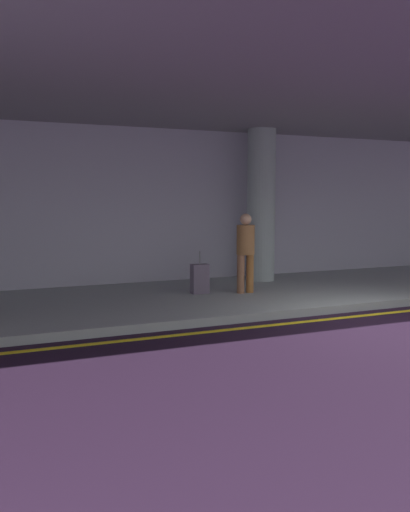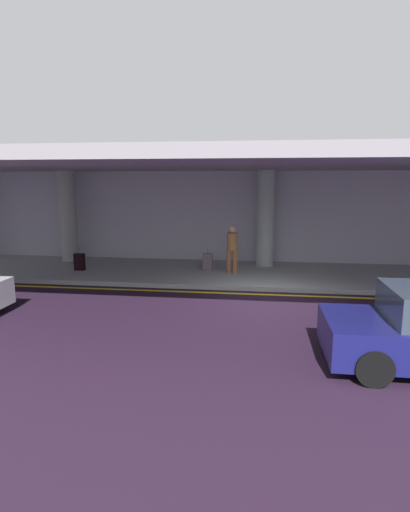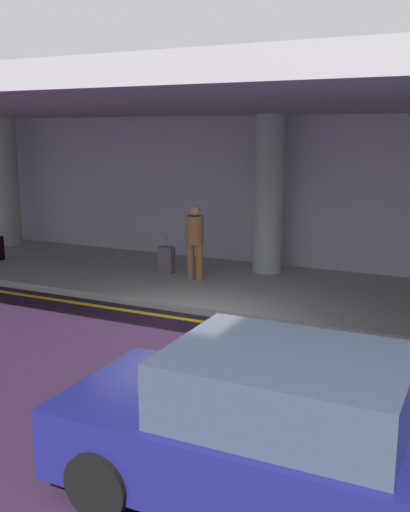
{
  "view_description": "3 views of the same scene",
  "coord_description": "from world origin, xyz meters",
  "px_view_note": "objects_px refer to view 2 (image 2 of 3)",
  "views": [
    {
      "loc": [
        -6.37,
        -7.11,
        2.13
      ],
      "look_at": [
        -2.34,
        2.35,
        1.04
      ],
      "focal_mm": 37.7,
      "sensor_mm": 36.0,
      "label": 1
    },
    {
      "loc": [
        -0.25,
        -11.47,
        3.4
      ],
      "look_at": [
        -1.99,
        1.73,
        0.95
      ],
      "focal_mm": 28.7,
      "sensor_mm": 36.0,
      "label": 2
    },
    {
      "loc": [
        4.65,
        -8.68,
        3.4
      ],
      "look_at": [
        -0.8,
        2.64,
        0.78
      ],
      "focal_mm": 41.79,
      "sensor_mm": 36.0,
      "label": 3
    }
  ],
  "objects_px": {
    "traveler_with_luggage": "(232,246)",
    "suitcase_upright_secondary": "(80,262)",
    "support_column_left_mid": "(68,216)",
    "suitcase_upright_primary": "(208,262)",
    "support_column_center": "(265,219)"
  },
  "relations": [
    {
      "from": "suitcase_upright_secondary",
      "to": "traveler_with_luggage",
      "type": "bearing_deg",
      "value": 10.15
    },
    {
      "from": "support_column_left_mid",
      "to": "support_column_center",
      "type": "height_order",
      "value": "same"
    },
    {
      "from": "support_column_center",
      "to": "traveler_with_luggage",
      "type": "xyz_separation_m",
      "value": [
        -1.17,
        -1.47,
        -0.86
      ]
    },
    {
      "from": "support_column_center",
      "to": "suitcase_upright_primary",
      "type": "relative_size",
      "value": 4.06
    },
    {
      "from": "traveler_with_luggage",
      "to": "suitcase_upright_secondary",
      "type": "height_order",
      "value": "traveler_with_luggage"
    },
    {
      "from": "suitcase_upright_secondary",
      "to": "suitcase_upright_primary",
      "type": "bearing_deg",
      "value": 14.58
    },
    {
      "from": "traveler_with_luggage",
      "to": "suitcase_upright_secondary",
      "type": "bearing_deg",
      "value": 70.07
    },
    {
      "from": "support_column_left_mid",
      "to": "support_column_center",
      "type": "xyz_separation_m",
      "value": [
        8.0,
        0.0,
        0.0
      ]
    },
    {
      "from": "support_column_left_mid",
      "to": "support_column_center",
      "type": "relative_size",
      "value": 1.0
    },
    {
      "from": "suitcase_upright_primary",
      "to": "support_column_center",
      "type": "bearing_deg",
      "value": 36.96
    },
    {
      "from": "suitcase_upright_primary",
      "to": "support_column_left_mid",
      "type": "bearing_deg",
      "value": 177.02
    },
    {
      "from": "traveler_with_luggage",
      "to": "support_column_left_mid",
      "type": "bearing_deg",
      "value": 54.64
    },
    {
      "from": "traveler_with_luggage",
      "to": "suitcase_upright_primary",
      "type": "distance_m",
      "value": 1.17
    },
    {
      "from": "support_column_left_mid",
      "to": "traveler_with_luggage",
      "type": "bearing_deg",
      "value": -12.12
    },
    {
      "from": "support_column_left_mid",
      "to": "suitcase_upright_secondary",
      "type": "relative_size",
      "value": 4.06
    }
  ]
}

